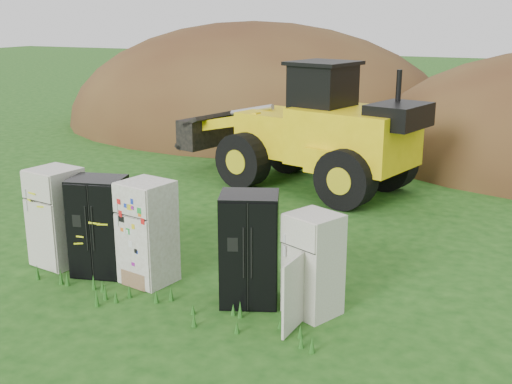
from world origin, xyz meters
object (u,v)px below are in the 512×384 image
Objects in this scene: fridge_black_side at (100,226)px; fridge_sticker at (148,232)px; wheel_loader at (295,123)px; fridge_black_right at (249,249)px; fridge_leftmost at (57,217)px; fridge_open_door at (313,264)px.

fridge_black_side is 0.98× the size of fridge_sticker.
wheel_loader reaches higher than fridge_sticker.
fridge_black_side is 0.97× the size of fridge_black_right.
fridge_open_door is at bearing 9.49° from fridge_leftmost.
fridge_leftmost is 3.80m from fridge_black_right.
wheel_loader is (-1.96, 6.99, 0.74)m from fridge_black_right.
fridge_open_door is (3.86, 0.06, -0.07)m from fridge_black_side.
fridge_sticker is at bearing -156.16° from fridge_open_door.
fridge_black_side is 0.96m from fridge_sticker.
fridge_sticker is (0.96, 0.03, 0.02)m from fridge_black_side.
wheel_loader is (0.88, 7.00, 0.77)m from fridge_black_side.
fridge_leftmost is at bearing 163.13° from fridge_black_side.
fridge_open_door is at bearing -18.70° from fridge_black_right.
fridge_open_door is 0.23× the size of wheel_loader.
fridge_sticker is 1.88m from fridge_black_right.
fridge_black_side is at bearing -155.78° from fridge_open_door.
wheel_loader is at bearing 68.65° from fridge_black_side.
fridge_sticker reaches higher than fridge_open_door.
wheel_loader is at bearing 136.59° from fridge_open_door.
fridge_leftmost is 1.03× the size of fridge_black_side.
fridge_black_right is 1.13× the size of fridge_open_door.
fridge_open_door is (2.90, 0.03, -0.09)m from fridge_sticker.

